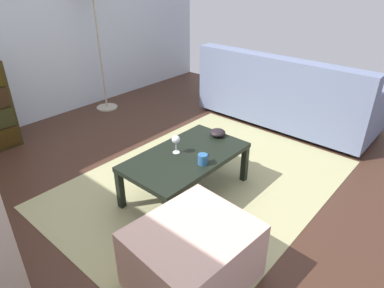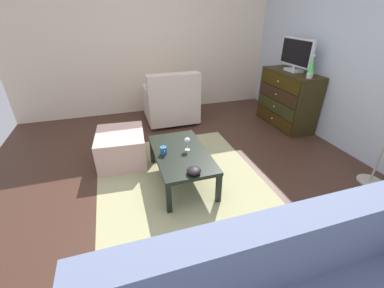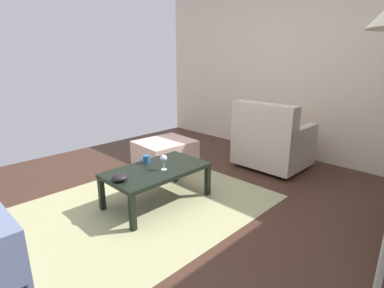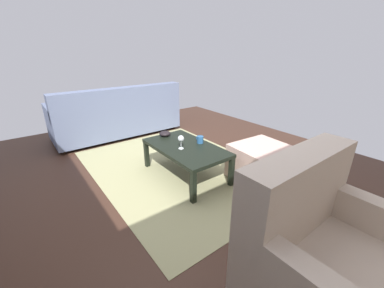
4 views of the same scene
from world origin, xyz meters
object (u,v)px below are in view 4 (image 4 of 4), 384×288
object	(u,v)px
ottoman	(265,165)
couch_large	(118,116)
mug	(200,139)
wine_glass	(181,139)
armchair	(327,259)
coffee_table	(186,150)
bowl_decorative	(165,134)

from	to	relation	value
ottoman	couch_large	bearing A→B (deg)	15.97
couch_large	mug	bearing A→B (deg)	-171.63
wine_glass	armchair	size ratio (longest dim) A/B	0.17
mug	ottoman	xyz separation A→B (m)	(-0.63, -0.45, -0.22)
coffee_table	armchair	size ratio (longest dim) A/B	1.14
bowl_decorative	couch_large	distance (m)	1.45
wine_glass	ottoman	xyz separation A→B (m)	(-0.63, -0.73, -0.29)
ottoman	wine_glass	bearing A→B (deg)	49.16
mug	bowl_decorative	size ratio (longest dim) A/B	0.80
coffee_table	wine_glass	world-z (taller)	wine_glass
mug	coffee_table	bearing A→B (deg)	83.73
mug	armchair	size ratio (longest dim) A/B	0.12
wine_glass	armchair	world-z (taller)	armchair
bowl_decorative	couch_large	bearing A→B (deg)	2.87
bowl_decorative	mug	bearing A→B (deg)	-155.73
coffee_table	bowl_decorative	distance (m)	0.45
bowl_decorative	couch_large	xyz separation A→B (m)	(1.44, 0.07, -0.08)
couch_large	armchair	xyz separation A→B (m)	(-3.62, 0.22, 0.02)
coffee_table	couch_large	distance (m)	1.88
wine_glass	ottoman	distance (m)	1.00
bowl_decorative	coffee_table	bearing A→B (deg)	-178.57
wine_glass	bowl_decorative	bearing A→B (deg)	-8.82
couch_large	ottoman	world-z (taller)	couch_large
wine_glass	coffee_table	bearing A→B (deg)	-71.57
wine_glass	couch_large	size ratio (longest dim) A/B	0.08
coffee_table	couch_large	xyz separation A→B (m)	(1.88, 0.08, -0.00)
coffee_table	wine_glass	bearing A→B (deg)	108.43
armchair	ottoman	xyz separation A→B (m)	(1.09, -0.94, -0.15)
bowl_decorative	couch_large	world-z (taller)	couch_large
coffee_table	armchair	distance (m)	1.77
mug	couch_large	bearing A→B (deg)	8.37
ottoman	coffee_table	bearing A→B (deg)	44.44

